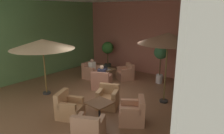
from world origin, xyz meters
TOP-DOWN VIEW (x-y plane):
  - ground_plane at (0.00, 0.00)m, footprint 9.04×8.09m
  - wall_back_brick at (0.00, 4.00)m, footprint 9.04×0.08m
  - wall_left_accent at (-4.48, 0.00)m, footprint 0.08×8.09m
  - cafe_table_front_left at (-1.12, 1.43)m, footprint 0.62×0.62m
  - armchair_front_left_north at (-0.69, 0.52)m, footprint 1.05×1.04m
  - armchair_front_left_east at (-0.61, 2.29)m, footprint 0.97×0.99m
  - armchair_front_left_south at (-2.12, 1.35)m, footprint 0.86×0.83m
  - cafe_table_front_right at (1.15, -1.68)m, footprint 0.74×0.74m
  - armchair_front_right_north at (2.02, -1.08)m, footprint 1.09×1.09m
  - armchair_front_right_east at (0.71, -0.72)m, footprint 0.98×0.98m
  - armchair_front_right_south at (0.18, -2.11)m, footprint 1.01×1.00m
  - armchair_front_right_west at (1.62, -2.63)m, footprint 1.02×1.02m
  - patio_umbrella_tall_red at (-2.14, -1.39)m, footprint 2.57×2.57m
  - patio_umbrella_center_beige at (2.13, 0.97)m, footprint 2.19×2.19m
  - potted_tree_left_corner at (2.19, 3.34)m, footprint 0.80×0.80m
  - potted_tree_mid_left at (-2.63, 3.28)m, footprint 0.70×0.70m
  - potted_tree_mid_right at (0.98, 2.88)m, footprint 0.66×0.66m
  - patron_blue_shirt at (-0.71, 0.56)m, footprint 0.41×0.36m
  - patron_by_window at (-2.08, 1.35)m, footprint 0.24×0.36m
  - iced_drink_cup at (-1.26, 1.39)m, footprint 0.08×0.08m
  - open_laptop at (-1.08, 1.30)m, footprint 0.33×0.25m

SIDE VIEW (x-z plane):
  - ground_plane at x=0.00m, z-range -0.02..0.00m
  - armchair_front_left_east at x=-0.61m, z-range -0.10..0.71m
  - armchair_front_right_west at x=1.62m, z-range -0.11..0.73m
  - armchair_front_left_north at x=-0.69m, z-range -0.11..0.74m
  - armchair_front_right_north at x=2.02m, z-range -0.10..0.73m
  - armchair_front_left_south at x=-2.12m, z-range -0.10..0.73m
  - armchair_front_right_east at x=0.71m, z-range -0.09..0.72m
  - armchair_front_right_south at x=0.18m, z-range -0.12..0.76m
  - cafe_table_front_left at x=-1.12m, z-range 0.15..0.81m
  - cafe_table_front_right at x=1.15m, z-range 0.19..0.84m
  - patron_by_window at x=-2.08m, z-range 0.40..1.00m
  - open_laptop at x=-1.08m, z-range 0.61..0.81m
  - iced_drink_cup at x=-1.26m, z-range 0.66..0.77m
  - patron_blue_shirt at x=-0.71m, z-range 0.37..1.06m
  - potted_tree_mid_left at x=-2.63m, z-range 0.33..1.97m
  - potted_tree_mid_right at x=0.98m, z-range 0.40..2.26m
  - potted_tree_left_corner at x=2.19m, z-range 0.39..2.34m
  - wall_back_brick at x=0.00m, z-range 0.00..3.92m
  - wall_left_accent at x=-4.48m, z-range 0.00..3.92m
  - patio_umbrella_tall_red at x=-2.14m, z-range 0.97..3.31m
  - patio_umbrella_center_beige at x=2.13m, z-range 1.13..3.81m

